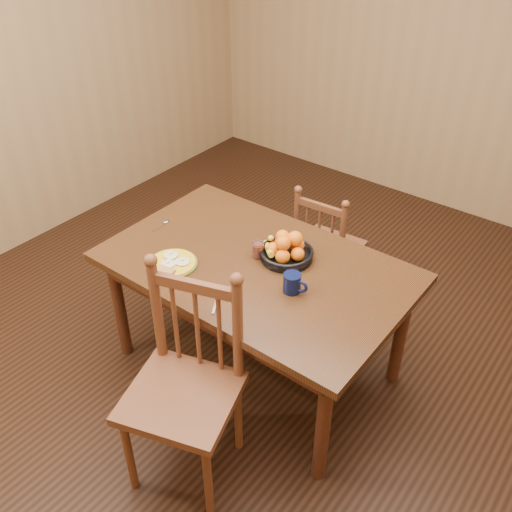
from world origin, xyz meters
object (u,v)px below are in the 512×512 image
Objects in this scene: breakfast_plate at (172,263)px; fruit_bowl at (286,250)px; dining_table at (256,276)px; chair_far at (326,247)px; coffee_mug at (293,283)px; chair_near at (185,387)px.

breakfast_plate is 0.61m from fruit_bowl.
breakfast_plate is at bearing -140.43° from dining_table.
chair_far reaches higher than dining_table.
dining_table is 5.52× the size of fruit_bowl.
chair_far is 2.95× the size of fruit_bowl.
chair_far is 1.16m from breakfast_plate.
chair_far reaches higher than coffee_mug.
fruit_bowl is at bearing 43.90° from breakfast_plate.
breakfast_plate is 0.66m from coffee_mug.
breakfast_plate is 2.19× the size of coffee_mug.
dining_table is at bearing 39.57° from breakfast_plate.
coffee_mug is (0.62, 0.21, 0.04)m from breakfast_plate.
coffee_mug is at bearing 18.60° from breakfast_plate.
fruit_bowl is at bearing 55.33° from dining_table.
breakfast_plate is 1.01× the size of fruit_bowl.
dining_table is 0.32m from coffee_mug.
breakfast_plate is at bearing -161.40° from coffee_mug.
chair_far is at bearing 91.81° from dining_table.
chair_near reaches higher than coffee_mug.
chair_near reaches higher than fruit_bowl.
fruit_bowl is (-0.19, 0.21, 0.00)m from coffee_mug.
dining_table is 0.22m from fruit_bowl.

